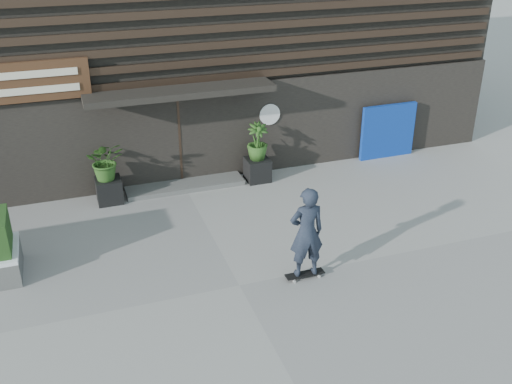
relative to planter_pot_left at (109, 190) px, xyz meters
name	(u,v)px	position (x,y,z in m)	size (l,w,h in m)	color
ground	(239,285)	(1.90, -4.40, -0.30)	(80.00, 80.00, 0.00)	gray
entrance_step	(185,185)	(1.90, 0.20, -0.24)	(3.00, 0.80, 0.12)	#525250
planter_pot_left	(109,190)	(0.00, 0.00, 0.00)	(0.60, 0.60, 0.60)	black
bamboo_left	(106,161)	(0.00, 0.00, 0.78)	(0.86, 0.75, 0.96)	#2D591E
planter_pot_right	(257,169)	(3.80, 0.00, 0.00)	(0.60, 0.60, 0.60)	black
bamboo_right	(257,141)	(3.80, 0.00, 0.78)	(0.54, 0.54, 0.96)	#2D591E
blue_tarp	(388,131)	(7.80, 0.30, 0.47)	(1.65, 0.12, 1.55)	#0B3097
skateboarder	(307,233)	(3.18, -4.56, 0.70)	(0.78, 0.47, 1.93)	black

